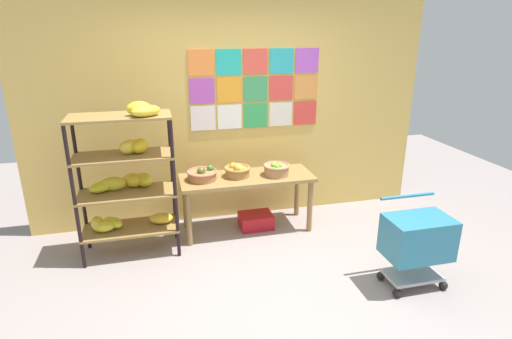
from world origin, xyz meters
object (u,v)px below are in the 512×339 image
fruit_basket_centre (202,174)px  shopping_cart (417,240)px  display_table (247,184)px  banana_shelf_unit (126,178)px  fruit_basket_left (276,169)px  fruit_basket_back_right (237,170)px  produce_crate_under_table (256,221)px

fruit_basket_centre → shopping_cart: size_ratio=0.42×
display_table → banana_shelf_unit: bearing=-171.2°
fruit_basket_left → fruit_basket_centre: size_ratio=0.90×
banana_shelf_unit → fruit_basket_back_right: bearing=10.1°
fruit_basket_left → fruit_basket_centre: (-0.83, 0.05, -0.01)m
fruit_basket_back_right → fruit_basket_centre: bearing=-179.5°
fruit_basket_left → fruit_basket_centre: fruit_basket_centre is taller
produce_crate_under_table → shopping_cart: (1.12, -1.48, 0.38)m
fruit_basket_centre → shopping_cart: fruit_basket_centre is taller
banana_shelf_unit → fruit_basket_left: 1.63m
produce_crate_under_table → display_table: bearing=-170.8°
fruit_basket_left → banana_shelf_unit: bearing=-174.6°
banana_shelf_unit → display_table: banana_shelf_unit is taller
banana_shelf_unit → shopping_cart: size_ratio=1.97×
banana_shelf_unit → display_table: bearing=8.8°
fruit_basket_back_right → fruit_basket_left: bearing=-7.6°
display_table → fruit_basket_centre: size_ratio=4.44×
banana_shelf_unit → display_table: size_ratio=1.07×
banana_shelf_unit → produce_crate_under_table: bearing=8.9°
fruit_basket_back_right → produce_crate_under_table: 0.69m
banana_shelf_unit → fruit_basket_left: size_ratio=5.29×
fruit_basket_centre → shopping_cart: bearing=-40.3°
display_table → fruit_basket_left: 0.38m
fruit_basket_left → fruit_basket_centre: 0.84m
banana_shelf_unit → fruit_basket_centre: bearing=14.8°
display_table → shopping_cart: size_ratio=1.85×
fruit_basket_left → fruit_basket_back_right: (-0.44, 0.06, 0.01)m
banana_shelf_unit → shopping_cart: banana_shelf_unit is taller
display_table → shopping_cart: (1.23, -1.46, -0.11)m
fruit_basket_back_right → banana_shelf_unit: bearing=-169.9°
fruit_basket_centre → produce_crate_under_table: 0.88m
fruit_basket_centre → fruit_basket_back_right: bearing=0.5°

